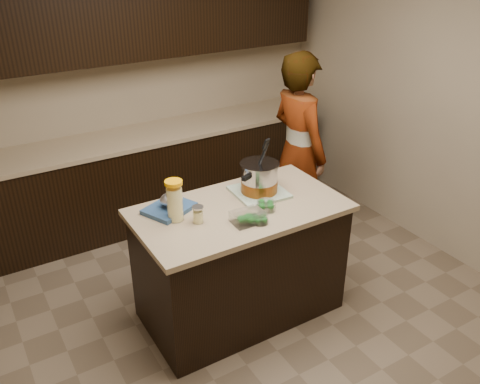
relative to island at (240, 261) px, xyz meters
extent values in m
plane|color=brown|center=(0.00, 0.00, -0.45)|extent=(4.00, 4.00, 0.00)
cube|color=tan|center=(0.00, 2.00, 0.90)|extent=(4.00, 0.04, 2.70)
cube|color=tan|center=(2.00, 0.00, 0.90)|extent=(0.04, 4.00, 2.70)
cube|color=black|center=(0.00, 1.70, -0.02)|extent=(3.60, 0.60, 0.86)
cube|color=tan|center=(0.00, 1.70, 0.43)|extent=(3.60, 0.63, 0.04)
cube|color=black|center=(0.00, 1.82, 1.50)|extent=(3.60, 0.35, 0.75)
cube|color=black|center=(0.00, 0.00, -0.02)|extent=(1.40, 0.75, 0.86)
cube|color=tan|center=(0.00, 0.00, 0.43)|extent=(1.46, 0.81, 0.04)
cube|color=#608A5D|center=(0.23, 0.11, 0.46)|extent=(0.38, 0.38, 0.02)
cylinder|color=#B7B7BC|center=(0.23, 0.11, 0.57)|extent=(0.34, 0.34, 0.20)
cylinder|color=brown|center=(0.23, 0.11, 0.51)|extent=(0.35, 0.35, 0.08)
cylinder|color=#B7B7BC|center=(0.23, 0.11, 0.68)|extent=(0.37, 0.37, 0.01)
cube|color=black|center=(0.08, 0.05, 0.64)|extent=(0.07, 0.05, 0.03)
cube|color=black|center=(0.38, 0.17, 0.64)|extent=(0.07, 0.05, 0.03)
cylinder|color=black|center=(0.23, 0.08, 0.74)|extent=(0.06, 0.11, 0.25)
cylinder|color=#F2E694|center=(-0.45, 0.08, 0.56)|extent=(0.13, 0.13, 0.23)
cylinder|color=white|center=(-0.45, 0.08, 0.58)|extent=(0.14, 0.14, 0.26)
cylinder|color=#F8A005|center=(-0.45, 0.08, 0.72)|extent=(0.15, 0.15, 0.02)
cylinder|color=#F2E694|center=(-0.34, -0.03, 0.49)|extent=(0.08, 0.08, 0.08)
cylinder|color=white|center=(-0.34, -0.03, 0.50)|extent=(0.09, 0.09, 0.10)
cylinder|color=silver|center=(-0.34, -0.03, 0.56)|extent=(0.09, 0.09, 0.02)
cylinder|color=silver|center=(0.13, -0.12, 0.48)|extent=(0.13, 0.13, 0.06)
cylinder|color=silver|center=(0.01, -0.25, 0.47)|extent=(0.12, 0.12, 0.05)
cube|color=silver|center=(-0.06, -0.19, 0.48)|extent=(0.21, 0.15, 0.07)
cube|color=navy|center=(-0.43, 0.21, 0.46)|extent=(0.39, 0.36, 0.03)
ellipsoid|color=silver|center=(-0.41, 0.21, 0.52)|extent=(0.16, 0.13, 0.09)
imported|color=gray|center=(0.98, 0.64, 0.42)|extent=(0.43, 0.65, 1.75)
camera|label=1|loc=(-1.58, -2.62, 2.14)|focal=38.00mm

